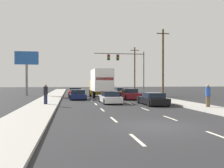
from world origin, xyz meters
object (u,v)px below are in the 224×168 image
car_red (75,92)px  car_tan (120,92)px  traffic_signal_mast (124,62)px  car_maroon (130,94)px  utility_pole_far (135,69)px  pedestrian_mid_block (208,96)px  utility_pole_mid (163,62)px  pedestrian_near_corner (46,94)px  box_truck (101,82)px  roadside_billboard (27,65)px  car_white (110,98)px  car_navy (78,95)px  car_black (153,99)px

car_red → car_tan: car_red is taller
car_red → traffic_signal_mast: size_ratio=0.53×
car_maroon → utility_pole_far: bearing=73.5°
car_tan → pedestrian_mid_block: pedestrian_mid_block is taller
utility_pole_mid → pedestrian_near_corner: bearing=-147.3°
utility_pole_far → box_truck: bearing=-120.1°
car_red → pedestrian_near_corner: pedestrian_near_corner is taller
box_truck → roadside_billboard: 12.96m
box_truck → traffic_signal_mast: 9.46m
car_white → utility_pole_far: (9.14, 24.76, 4.21)m
car_red → car_maroon: 9.57m
utility_pole_mid → pedestrian_near_corner: size_ratio=5.19×
car_navy → car_tan: car_tan is taller
roadside_billboard → car_black: bearing=-52.1°
box_truck → utility_pole_mid: 9.05m
pedestrian_mid_block → car_black: bearing=131.0°
car_black → utility_pole_far: utility_pole_far is taller
pedestrian_mid_block → roadside_billboard: bearing=128.5°
car_white → car_tan: size_ratio=0.97×
car_maroon → utility_pole_mid: 7.38m
car_navy → car_tan: 9.90m
utility_pole_mid → car_red: bearing=160.9°
car_red → car_navy: size_ratio=1.04×
car_maroon → roadside_billboard: size_ratio=0.63×
car_tan → roadside_billboard: bearing=169.7°
roadside_billboard → car_tan: bearing=-10.3°
traffic_signal_mast → car_tan: bearing=-111.1°
car_maroon → utility_pole_far: (5.77, 19.50, 4.18)m
car_white → car_maroon: 6.25m
car_red → box_truck: size_ratio=0.59×
car_white → pedestrian_near_corner: 6.42m
traffic_signal_mast → roadside_billboard: traffic_signal_mast is taller
box_truck → pedestrian_near_corner: 12.76m
pedestrian_mid_block → car_white: bearing=137.3°
pedestrian_mid_block → traffic_signal_mast: bearing=94.6°
car_tan → pedestrian_near_corner: 17.83m
traffic_signal_mast → utility_pole_far: 9.07m
car_black → pedestrian_near_corner: bearing=174.3°
pedestrian_near_corner → utility_pole_mid: bearing=32.7°
car_navy → utility_pole_mid: bearing=9.4°
car_red → box_truck: box_truck is taller
car_white → utility_pole_mid: bearing=42.4°
car_tan → pedestrian_mid_block: 19.86m
car_tan → traffic_signal_mast: bearing=68.9°
car_white → roadside_billboard: size_ratio=0.65×
car_white → pedestrian_near_corner: pedestrian_near_corner is taller
car_navy → utility_pole_mid: size_ratio=0.47×
car_tan → car_black: bearing=-90.5°
traffic_signal_mast → roadside_billboard: (-15.82, -0.88, -0.72)m
utility_pole_mid → roadside_billboard: bearing=158.1°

